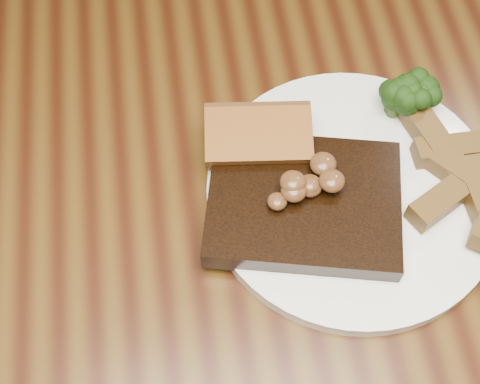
# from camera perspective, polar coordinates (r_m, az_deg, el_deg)

# --- Properties ---
(dining_table) EXTENTS (1.60, 0.90, 0.75)m
(dining_table) POSITION_cam_1_polar(r_m,az_deg,el_deg) (0.72, 0.00, -4.39)
(dining_table) COLOR #452C0D
(dining_table) RESTS_ON ground
(plate) EXTENTS (0.31, 0.31, 0.01)m
(plate) POSITION_cam_1_polar(r_m,az_deg,el_deg) (0.65, 9.52, -0.13)
(plate) COLOR white
(plate) RESTS_ON dining_table
(steak) EXTENTS (0.20, 0.17, 0.03)m
(steak) POSITION_cam_1_polar(r_m,az_deg,el_deg) (0.61, 5.43, -0.98)
(steak) COLOR black
(steak) RESTS_ON plate
(steak_bone) EXTENTS (0.15, 0.05, 0.02)m
(steak_bone) POSITION_cam_1_polar(r_m,az_deg,el_deg) (0.59, 6.48, -6.21)
(steak_bone) COLOR beige
(steak_bone) RESTS_ON plate
(mushroom_pile) EXTENTS (0.07, 0.07, 0.03)m
(mushroom_pile) POSITION_cam_1_polar(r_m,az_deg,el_deg) (0.59, 5.72, 0.79)
(mushroom_pile) COLOR brown
(mushroom_pile) RESTS_ON steak
(garlic_bread) EXTENTS (0.11, 0.07, 0.02)m
(garlic_bread) POSITION_cam_1_polar(r_m,az_deg,el_deg) (0.64, 1.54, 3.72)
(garlic_bread) COLOR #904C1A
(garlic_bread) RESTS_ON plate
(potato_wedges) EXTENTS (0.12, 0.12, 0.02)m
(potato_wedges) POSITION_cam_1_polar(r_m,az_deg,el_deg) (0.65, 16.48, 0.62)
(potato_wedges) COLOR brown
(potato_wedges) RESTS_ON plate
(broccoli_cluster) EXTENTS (0.07, 0.07, 0.04)m
(broccoli_cluster) POSITION_cam_1_polar(r_m,az_deg,el_deg) (0.68, 13.56, 7.65)
(broccoli_cluster) COLOR #17360C
(broccoli_cluster) RESTS_ON plate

